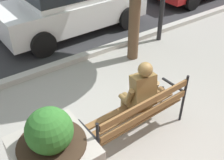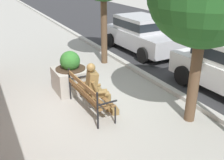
{
  "view_description": "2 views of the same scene",
  "coord_description": "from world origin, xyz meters",
  "px_view_note": "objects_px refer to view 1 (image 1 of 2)",
  "views": [
    {
      "loc": [
        -2.15,
        -2.1,
        3.37
      ],
      "look_at": [
        -0.01,
        0.9,
        0.75
      ],
      "focal_mm": 43.1,
      "sensor_mm": 36.0,
      "label": 1
    },
    {
      "loc": [
        5.68,
        -2.1,
        3.51
      ],
      "look_at": [
        -0.01,
        0.9,
        0.75
      ],
      "focal_mm": 42.02,
      "sensor_mm": 36.0,
      "label": 2
    }
  ],
  "objects_px": {
    "bronze_statue_seated": "(138,95)",
    "park_bench": "(139,112)",
    "concrete_planter": "(54,155)",
    "parked_car_white": "(70,2)"
  },
  "relations": [
    {
      "from": "bronze_statue_seated",
      "to": "park_bench",
      "type": "bearing_deg",
      "value": -127.49
    },
    {
      "from": "concrete_planter",
      "to": "parked_car_white",
      "type": "relative_size",
      "value": 0.3
    },
    {
      "from": "park_bench",
      "to": "parked_car_white",
      "type": "relative_size",
      "value": 0.44
    },
    {
      "from": "park_bench",
      "to": "concrete_planter",
      "type": "height_order",
      "value": "concrete_planter"
    },
    {
      "from": "bronze_statue_seated",
      "to": "concrete_planter",
      "type": "xyz_separation_m",
      "value": [
        -1.58,
        -0.17,
        -0.16
      ]
    },
    {
      "from": "bronze_statue_seated",
      "to": "concrete_planter",
      "type": "bearing_deg",
      "value": -174.03
    },
    {
      "from": "park_bench",
      "to": "parked_car_white",
      "type": "distance_m",
      "value": 4.42
    },
    {
      "from": "park_bench",
      "to": "bronze_statue_seated",
      "type": "xyz_separation_m",
      "value": [
        0.16,
        0.21,
        0.12
      ]
    },
    {
      "from": "park_bench",
      "to": "concrete_planter",
      "type": "bearing_deg",
      "value": 178.24
    },
    {
      "from": "concrete_planter",
      "to": "parked_car_white",
      "type": "xyz_separation_m",
      "value": [
        2.53,
        4.22,
        0.34
      ]
    }
  ]
}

